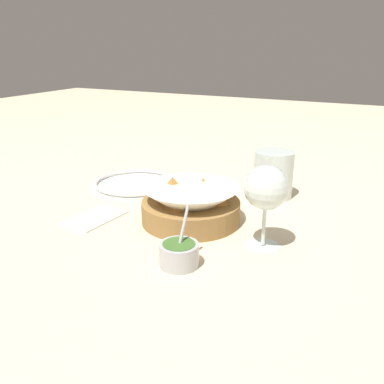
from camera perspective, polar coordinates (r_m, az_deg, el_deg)
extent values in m
plane|color=beige|center=(0.85, -1.20, -4.77)|extent=(4.00, 4.00, 0.00)
cylinder|color=olive|center=(0.87, 0.00, -2.63)|extent=(0.20, 0.20, 0.04)
cone|color=white|center=(0.87, 0.00, -1.59)|extent=(0.20, 0.20, 0.07)
cylinder|color=#3D842D|center=(0.87, 0.00, -2.49)|extent=(0.15, 0.15, 0.01)
pyramid|color=#B77A38|center=(0.89, 1.54, 0.29)|extent=(0.06, 0.07, 0.05)
pyramid|color=#B77A38|center=(0.88, -2.57, 0.12)|extent=(0.08, 0.09, 0.06)
pyramid|color=#B77A38|center=(0.83, -1.72, -1.56)|extent=(0.07, 0.09, 0.05)
pyramid|color=#B77A38|center=(0.85, 2.74, -1.15)|extent=(0.07, 0.09, 0.05)
cylinder|color=#B7B7BC|center=(0.71, -1.74, -8.36)|extent=(0.07, 0.07, 0.04)
cylinder|color=#42702D|center=(0.71, -1.74, -7.87)|extent=(0.05, 0.05, 0.03)
cylinder|color=#B7B7BC|center=(0.70, -1.32, -5.43)|extent=(0.05, 0.01, 0.08)
cylinder|color=silver|center=(0.79, 9.41, -7.06)|extent=(0.07, 0.07, 0.00)
cylinder|color=silver|center=(0.77, 9.57, -4.43)|extent=(0.01, 0.01, 0.08)
sphere|color=silver|center=(0.75, 9.87, 0.60)|extent=(0.08, 0.08, 0.08)
sphere|color=beige|center=(0.75, 9.83, -0.11)|extent=(0.05, 0.05, 0.05)
cylinder|color=silver|center=(1.02, 10.77, 2.32)|extent=(0.09, 0.09, 0.11)
cylinder|color=#935119|center=(1.03, 10.73, 1.61)|extent=(0.08, 0.08, 0.08)
torus|color=silver|center=(1.07, 11.55, 3.15)|extent=(0.07, 0.01, 0.07)
cylinder|color=white|center=(1.10, -7.59, 1.02)|extent=(0.22, 0.22, 0.01)
torus|color=white|center=(1.10, -7.61, 1.34)|extent=(0.21, 0.21, 0.01)
cube|color=white|center=(0.92, -12.78, -3.28)|extent=(0.13, 0.09, 0.01)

